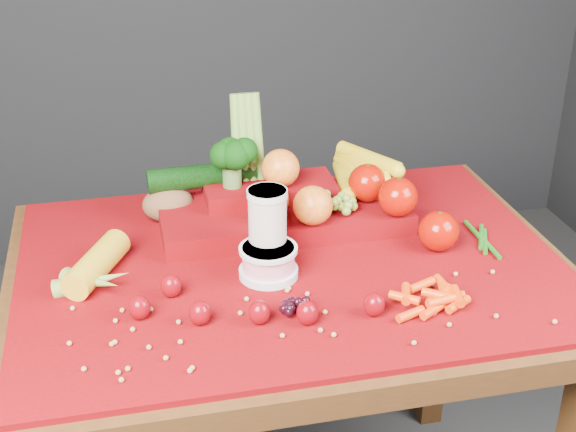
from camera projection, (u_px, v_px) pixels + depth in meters
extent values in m
cube|color=#321E0B|center=(290.00, 276.00, 1.59)|extent=(1.10, 0.80, 0.05)
cube|color=#321E0B|center=(69.00, 363.00, 1.96)|extent=(0.06, 0.06, 0.70)
cube|color=#321E0B|center=(437.00, 314.00, 2.14)|extent=(0.06, 0.06, 0.70)
cube|color=#740306|center=(290.00, 263.00, 1.58)|extent=(1.05, 0.75, 0.01)
cylinder|color=beige|center=(268.00, 230.00, 1.52)|extent=(0.07, 0.07, 0.17)
cylinder|color=silver|center=(267.00, 193.00, 1.48)|extent=(0.08, 0.08, 0.01)
cylinder|color=silver|center=(268.00, 272.00, 1.52)|extent=(0.11, 0.11, 0.02)
cylinder|color=pink|center=(268.00, 258.00, 1.51)|extent=(0.10, 0.10, 0.05)
cylinder|color=silver|center=(268.00, 249.00, 1.50)|extent=(0.11, 0.11, 0.01)
ellipsoid|color=maroon|center=(171.00, 286.00, 1.45)|extent=(0.04, 0.04, 0.04)
cone|color=#14470C|center=(170.00, 276.00, 1.44)|extent=(0.03, 0.03, 0.01)
ellipsoid|color=maroon|center=(139.00, 308.00, 1.39)|extent=(0.04, 0.04, 0.04)
cone|color=#14470C|center=(138.00, 297.00, 1.38)|extent=(0.03, 0.03, 0.01)
ellipsoid|color=maroon|center=(200.00, 313.00, 1.37)|extent=(0.04, 0.04, 0.04)
cone|color=#14470C|center=(199.00, 303.00, 1.36)|extent=(0.03, 0.03, 0.01)
ellipsoid|color=maroon|center=(259.00, 312.00, 1.37)|extent=(0.04, 0.04, 0.04)
cone|color=#14470C|center=(259.00, 302.00, 1.36)|extent=(0.03, 0.03, 0.01)
ellipsoid|color=maroon|center=(307.00, 313.00, 1.37)|extent=(0.04, 0.04, 0.04)
cone|color=#14470C|center=(308.00, 303.00, 1.36)|extent=(0.03, 0.03, 0.01)
ellipsoid|color=maroon|center=(374.00, 304.00, 1.40)|extent=(0.04, 0.04, 0.04)
cone|color=#14470C|center=(375.00, 294.00, 1.39)|extent=(0.03, 0.03, 0.01)
cylinder|color=yellow|center=(97.00, 264.00, 1.51)|extent=(0.13, 0.19, 0.06)
ellipsoid|color=brown|center=(168.00, 204.00, 1.72)|extent=(0.11, 0.08, 0.08)
cube|color=#740306|center=(284.00, 216.00, 1.70)|extent=(0.52, 0.22, 0.04)
cube|color=#740306|center=(270.00, 190.00, 1.72)|extent=(0.28, 0.12, 0.03)
sphere|color=#A90002|center=(398.00, 197.00, 1.64)|extent=(0.08, 0.08, 0.08)
sphere|color=#A90002|center=(439.00, 231.00, 1.60)|extent=(0.08, 0.08, 0.08)
sphere|color=#A90002|center=(367.00, 183.00, 1.70)|extent=(0.08, 0.08, 0.08)
sphere|color=red|center=(270.00, 201.00, 1.62)|extent=(0.08, 0.08, 0.08)
sphere|color=red|center=(313.00, 205.00, 1.60)|extent=(0.08, 0.08, 0.08)
sphere|color=red|center=(281.00, 168.00, 1.68)|extent=(0.08, 0.08, 0.08)
cylinder|color=gold|center=(344.00, 179.00, 1.78)|extent=(0.06, 0.18, 0.04)
cylinder|color=gold|center=(353.00, 172.00, 1.77)|extent=(0.04, 0.18, 0.04)
cylinder|color=gold|center=(362.00, 165.00, 1.77)|extent=(0.08, 0.18, 0.04)
cylinder|color=gold|center=(369.00, 158.00, 1.77)|extent=(0.11, 0.18, 0.04)
cylinder|color=#3F662D|center=(232.00, 176.00, 1.69)|extent=(0.04, 0.04, 0.04)
cylinder|color=olive|center=(236.00, 146.00, 1.70)|extent=(0.03, 0.06, 0.22)
cylinder|color=olive|center=(244.00, 145.00, 1.71)|extent=(0.02, 0.06, 0.22)
cylinder|color=olive|center=(251.00, 144.00, 1.71)|extent=(0.02, 0.06, 0.22)
cylinder|color=olive|center=(258.00, 144.00, 1.71)|extent=(0.03, 0.06, 0.22)
cylinder|color=black|center=(202.00, 176.00, 1.72)|extent=(0.23, 0.06, 0.05)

